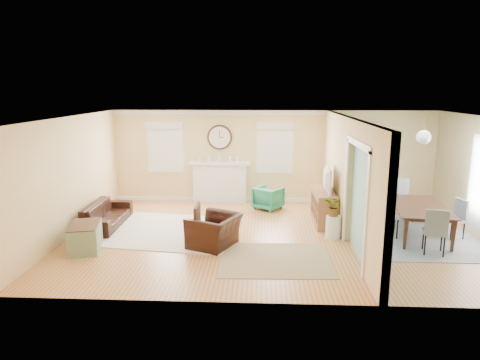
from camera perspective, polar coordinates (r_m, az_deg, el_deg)
name	(u,v)px	position (r m, az deg, el deg)	size (l,w,h in m)	color
floor	(276,237)	(9.51, 4.77, -7.52)	(9.00, 9.00, 0.00)	#A76733
wall_back	(273,157)	(12.10, 4.41, 3.10)	(9.00, 0.02, 2.60)	#D9B577
wall_front	(284,221)	(6.25, 5.90, -5.52)	(9.00, 0.02, 2.60)	#D9B577
wall_left	(70,177)	(10.04, -21.68, 0.41)	(0.02, 6.00, 2.60)	#D9B577
ceiling	(278,117)	(8.98, 5.07, 8.31)	(9.00, 6.00, 0.02)	white
partition	(346,174)	(9.59, 13.92, 0.75)	(0.17, 6.00, 2.60)	#D9B577
fireplace	(220,181)	(12.16, -2.71, -0.20)	(1.70, 0.30, 1.17)	white
wall_clock	(220,137)	(12.05, -2.73, 5.72)	(0.70, 0.07, 0.70)	#412318
window_left	(165,144)	(12.30, -9.95, 4.78)	(1.05, 0.13, 1.42)	white
window_right	(275,144)	(12.01, 4.68, 4.75)	(1.05, 0.13, 1.42)	white
pendant	(424,137)	(9.61, 23.28, 5.24)	(0.30, 0.30, 0.55)	gold
rug_cream	(172,231)	(9.95, -9.11, -6.69)	(2.90, 2.51, 0.02)	beige
rug_jute	(275,259)	(8.29, 4.69, -10.51)	(2.09, 1.71, 0.01)	tan
rug_grey	(418,236)	(10.28, 22.65, -6.89)	(2.40, 2.99, 0.01)	gray
sofa	(106,214)	(10.60, -17.42, -4.39)	(1.90, 0.74, 0.55)	black
eames_chair	(215,231)	(8.85, -3.42, -6.78)	(1.00, 0.88, 0.65)	black
green_chair	(268,198)	(11.53, 3.81, -2.40)	(0.65, 0.67, 0.61)	#1F8066
trunk	(85,237)	(9.20, -19.96, -7.16)	(0.77, 1.03, 0.53)	gray
credenza	(324,207)	(10.47, 11.10, -3.57)	(0.47, 1.37, 0.80)	#8D603F
tv	(324,179)	(10.30, 11.16, 0.15)	(1.02, 0.13, 0.59)	black
garden_stool	(333,227)	(9.54, 12.35, -6.15)	(0.33, 0.33, 0.49)	white
potted_plant	(334,206)	(9.41, 12.47, -3.44)	(0.40, 0.35, 0.45)	#337F33
dining_table	(419,221)	(10.18, 22.81, -5.07)	(1.97, 1.10, 0.69)	#412318
dining_chair_n	(403,197)	(11.13, 20.95, -2.12)	(0.53, 0.53, 1.03)	gray
dining_chair_s	(435,227)	(9.18, 24.55, -5.70)	(0.51, 0.51, 0.94)	gray
dining_chair_w	(388,210)	(9.87, 19.19, -3.84)	(0.49, 0.49, 1.00)	white
dining_chair_e	(454,216)	(10.32, 26.63, -4.29)	(0.46, 0.46, 0.86)	gray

